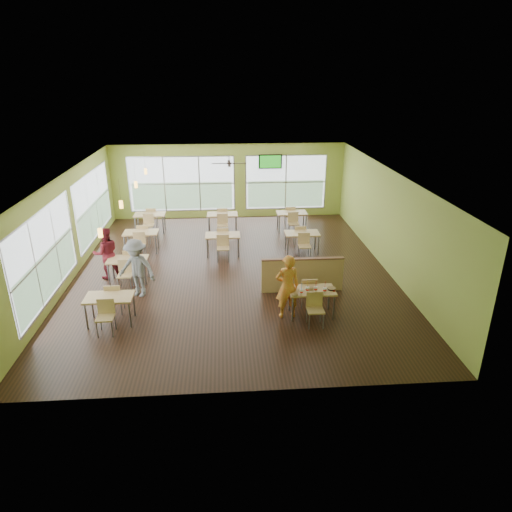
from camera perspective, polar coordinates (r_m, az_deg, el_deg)
name	(u,v)px	position (r m, az deg, el deg)	size (l,w,h in m)	color
room	(232,225)	(14.25, -3.04, 3.95)	(12.00, 12.04, 3.20)	black
window_bays	(159,204)	(17.40, -12.09, 6.43)	(9.24, 10.24, 2.38)	white
main_table	(312,294)	(12.05, 6.98, -4.71)	(1.22, 1.52, 0.87)	#DBB876
half_wall_divider	(302,275)	(13.38, 5.81, -2.33)	(2.40, 0.14, 1.04)	#DBB876
dining_tables	(201,236)	(16.20, -6.84, 2.47)	(6.92, 8.72, 0.87)	#DBB876
pendant_lights	(129,194)	(14.95, -15.63, 7.44)	(0.11, 7.31, 0.86)	#2D2119
ceiling_fan	(229,163)	(16.82, -3.38, 11.50)	(1.25, 1.25, 0.29)	#2D2119
tv_backwall	(270,162)	(19.87, 1.80, 11.72)	(1.00, 0.07, 0.60)	black
man_plaid	(287,287)	(11.83, 3.95, -3.83)	(0.64, 0.42, 1.75)	#EF4E1A
patron_maroon	(106,253)	(14.83, -18.22, 0.35)	(0.79, 0.62, 1.63)	maroon
patron_grey	(137,268)	(13.34, -14.69, -1.47)	(1.11, 0.64, 1.72)	slate
cup_blue	(301,291)	(11.72, 5.71, -4.44)	(0.09, 0.09, 0.34)	white
cup_yellow	(307,289)	(11.84, 6.44, -4.15)	(0.10, 0.10, 0.37)	white
cup_red_near	(316,289)	(11.90, 7.48, -4.09)	(0.09, 0.09, 0.34)	white
cup_red_far	(325,290)	(11.88, 8.58, -4.21)	(0.10, 0.10, 0.34)	white
food_basket	(331,289)	(12.06, 9.41, -4.04)	(0.23, 0.23, 0.05)	black
ketchup_cup	(334,291)	(12.00, 9.71, -4.29)	(0.07, 0.07, 0.03)	#961009
wrapper_left	(295,295)	(11.64, 4.87, -4.85)	(0.18, 0.16, 0.05)	olive
wrapper_mid	(310,288)	(12.03, 6.75, -3.99)	(0.21, 0.19, 0.05)	olive
wrapper_right	(321,294)	(11.77, 8.12, -4.72)	(0.14, 0.13, 0.04)	olive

